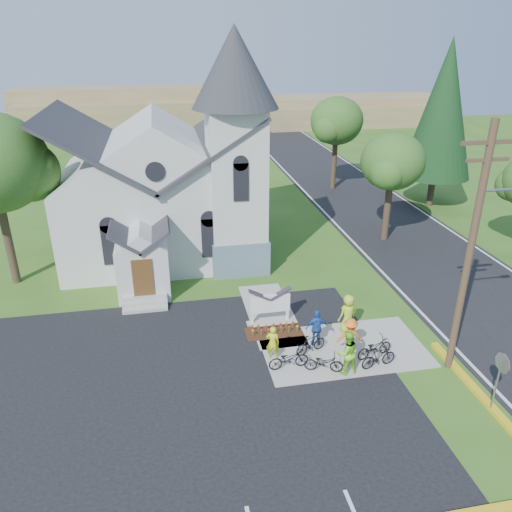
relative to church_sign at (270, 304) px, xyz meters
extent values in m
plane|color=#345E1A|center=(1.20, -3.20, -1.03)|extent=(120.00, 120.00, 0.00)
cube|color=black|center=(-5.80, -5.20, -1.02)|extent=(20.00, 16.00, 0.02)
cube|color=black|center=(11.20, 11.80, -1.02)|extent=(8.00, 90.00, 0.02)
cube|color=gray|center=(2.70, -2.70, -1.00)|extent=(7.00, 4.00, 0.05)
cube|color=silver|center=(-4.80, 9.80, 1.47)|extent=(11.00, 9.00, 5.00)
cube|color=slate|center=(-0.50, 6.50, -0.03)|extent=(3.20, 3.20, 2.00)
cube|color=silver|center=(-0.50, 6.50, 3.47)|extent=(3.00, 3.00, 9.00)
cone|color=#2B2A30|center=(-0.50, 6.50, 9.97)|extent=(4.50, 4.50, 4.00)
cube|color=silver|center=(-5.80, 4.10, 0.37)|extent=(2.60, 2.40, 2.80)
cube|color=#563618|center=(-5.80, 2.87, 0.47)|extent=(1.00, 0.10, 2.00)
cube|color=gray|center=(0.00, 0.00, -0.98)|extent=(2.20, 0.40, 0.10)
cube|color=white|center=(-0.85, 0.00, -0.48)|extent=(0.12, 0.12, 1.00)
cube|color=white|center=(0.85, 0.00, -0.48)|extent=(0.12, 0.12, 1.00)
cube|color=white|center=(0.00, 0.00, 0.02)|extent=(1.90, 0.14, 0.90)
cube|color=#371B0F|center=(0.00, -0.90, -0.99)|extent=(2.60, 1.10, 0.07)
cylinder|color=#453322|center=(6.50, -4.70, 3.97)|extent=(0.28, 0.28, 10.00)
cube|color=#453322|center=(6.50, -4.70, 8.17)|extent=(2.20, 0.14, 0.14)
cube|color=#453322|center=(6.50, -4.70, 7.57)|extent=(1.60, 0.12, 0.12)
cylinder|color=gray|center=(7.60, -4.70, 6.47)|extent=(2.20, 0.10, 0.10)
cylinder|color=gray|center=(6.60, -7.40, 0.07)|extent=(0.07, 0.07, 2.20)
cylinder|color=#B21414|center=(6.65, -7.40, 1.07)|extent=(0.04, 0.76, 0.76)
cylinder|color=#34261C|center=(-12.80, 6.80, 1.45)|extent=(0.44, 0.44, 4.95)
cylinder|color=#34261C|center=(9.70, 8.80, 1.00)|extent=(0.44, 0.44, 4.05)
ellipsoid|color=#2D511C|center=(9.70, 8.80, 4.22)|extent=(4.00, 4.00, 3.60)
cylinder|color=#34261C|center=(10.20, 20.80, 1.22)|extent=(0.44, 0.44, 4.50)
ellipsoid|color=#2D511C|center=(10.20, 20.80, 4.79)|extent=(4.40, 4.40, 3.96)
cylinder|color=#34261C|center=(16.20, 14.80, 0.17)|extent=(0.50, 0.50, 2.40)
cone|color=black|center=(16.20, 14.80, 6.37)|extent=(5.20, 5.20, 10.00)
cube|color=olive|center=(7.20, 52.80, 0.97)|extent=(60.00, 8.00, 4.00)
cube|color=olive|center=(-8.80, 54.80, 1.77)|extent=(30.00, 6.00, 5.60)
cube|color=olive|center=(23.20, 50.80, 0.47)|extent=(25.00, 6.00, 3.00)
imported|color=#CEE21A|center=(-0.50, -2.83, -0.21)|extent=(0.64, 0.51, 1.54)
imported|color=black|center=(0.00, -3.61, -0.53)|extent=(1.71, 0.68, 0.88)
imported|color=#79DE29|center=(2.18, -4.31, -0.03)|extent=(1.02, 0.85, 1.90)
imported|color=black|center=(1.19, -2.76, -0.52)|extent=(1.57, 0.93, 0.91)
imported|color=#224FAC|center=(1.60, -2.21, -0.13)|extent=(1.01, 0.45, 1.70)
imported|color=black|center=(1.33, -4.07, -0.57)|extent=(1.66, 0.99, 0.82)
imported|color=orange|center=(2.77, -3.10, -0.13)|extent=(1.16, 0.75, 1.69)
imported|color=black|center=(3.61, -4.22, -0.50)|extent=(1.63, 0.73, 0.95)
imported|color=#B4D528|center=(3.30, -1.44, -0.05)|extent=(1.04, 0.83, 1.86)
imported|color=black|center=(3.73, -3.51, -0.53)|extent=(1.79, 1.02, 0.89)
camera|label=1|loc=(-4.45, -19.77, 11.55)|focal=35.00mm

